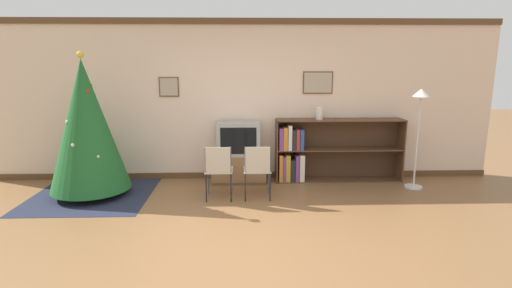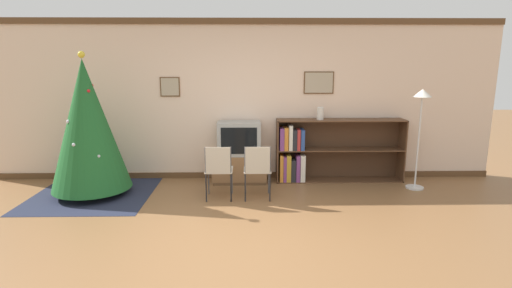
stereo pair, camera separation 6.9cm
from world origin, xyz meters
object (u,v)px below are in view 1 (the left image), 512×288
at_px(folding_chair_left, 219,169).
at_px(bookshelf, 315,152).
at_px(folding_chair_right, 257,169).
at_px(christmas_tree, 86,126).
at_px(vase, 319,113).
at_px(tv_console, 239,168).
at_px(television, 239,138).
at_px(standing_lamp, 420,113).

xyz_separation_m(folding_chair_left, bookshelf, (1.58, 0.94, 0.03)).
height_order(folding_chair_right, bookshelf, bookshelf).
height_order(christmas_tree, vase, christmas_tree).
xyz_separation_m(bookshelf, vase, (0.05, -0.01, 0.67)).
height_order(christmas_tree, folding_chair_left, christmas_tree).
distance_m(christmas_tree, tv_console, 2.47).
distance_m(christmas_tree, folding_chair_right, 2.61).
distance_m(folding_chair_left, vase, 2.00).
xyz_separation_m(christmas_tree, vase, (3.59, 0.65, 0.09)).
bearing_deg(television, standing_lamp, -7.99).
bearing_deg(folding_chair_right, television, 108.00).
relative_size(television, bookshelf, 0.33).
height_order(television, folding_chair_left, television).
bearing_deg(vase, christmas_tree, -169.78).
distance_m(television, folding_chair_left, 0.96).
bearing_deg(television, vase, 2.17).
bearing_deg(folding_chair_right, vase, 40.95).
xyz_separation_m(christmas_tree, television, (2.24, 0.60, -0.32)).
bearing_deg(christmas_tree, folding_chair_right, -6.25).
relative_size(christmas_tree, television, 3.04).
bearing_deg(tv_console, christmas_tree, -165.05).
height_order(folding_chair_right, vase, vase).
relative_size(christmas_tree, folding_chair_right, 2.62).
height_order(tv_console, standing_lamp, standing_lamp).
relative_size(tv_console, folding_chair_right, 1.10).
relative_size(folding_chair_right, vase, 3.89).
distance_m(folding_chair_left, bookshelf, 1.84).
distance_m(tv_console, television, 0.51).
relative_size(tv_console, vase, 4.29).
bearing_deg(tv_console, folding_chair_left, -107.95).
bearing_deg(television, bookshelf, 2.81).
height_order(television, folding_chair_right, television).
distance_m(christmas_tree, vase, 3.65).
bearing_deg(vase, folding_chair_right, -139.05).
height_order(tv_console, television, television).
bearing_deg(christmas_tree, folding_chair_left, -8.03).
relative_size(folding_chair_right, bookshelf, 0.38).
bearing_deg(standing_lamp, folding_chair_right, -169.47).
distance_m(folding_chair_right, bookshelf, 1.38).
relative_size(christmas_tree, standing_lamp, 1.35).
relative_size(folding_chair_left, vase, 3.89).
bearing_deg(bookshelf, folding_chair_left, -149.35).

